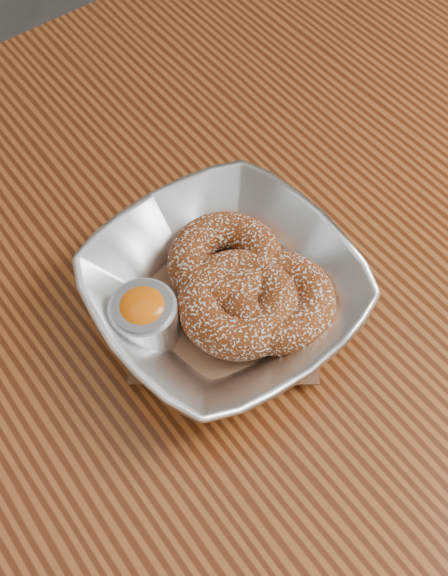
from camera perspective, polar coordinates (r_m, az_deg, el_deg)
ground_plane at (r=1.28m, az=4.01°, el=-15.63°), size 4.00×4.00×0.00m
table at (r=0.68m, az=7.25°, el=-0.05°), size 1.20×0.80×0.75m
serving_bowl at (r=0.53m, az=0.00°, el=-0.28°), size 0.20×0.20×0.05m
parchment at (r=0.55m, az=0.00°, el=-1.17°), size 0.20×0.20×0.00m
donut_back at (r=0.55m, az=0.13°, el=2.25°), size 0.11×0.11×0.03m
donut_front at (r=0.52m, az=1.27°, el=-1.33°), size 0.11×0.11×0.03m
donut_extra at (r=0.53m, az=4.57°, el=-1.16°), size 0.09×0.09×0.03m
ramekin at (r=0.52m, az=-6.75°, el=-2.48°), size 0.05×0.05×0.05m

